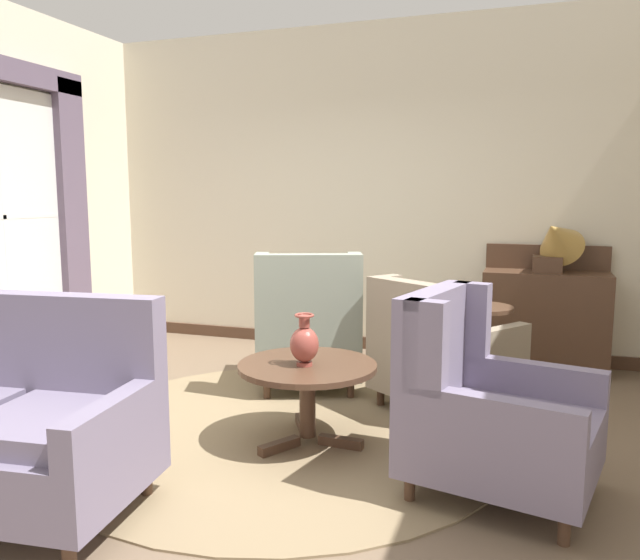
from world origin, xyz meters
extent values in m
plane|color=brown|center=(0.00, 0.00, 0.00)|extent=(7.94, 7.94, 0.00)
cube|color=beige|center=(0.00, 2.65, 1.59)|extent=(5.83, 0.08, 3.18)
cube|color=#4C3323|center=(0.00, 2.60, 0.06)|extent=(5.67, 0.03, 0.12)
cylinder|color=#847051|center=(0.00, 0.30, 0.01)|extent=(2.94, 2.94, 0.01)
cube|color=silver|center=(-2.78, 0.81, 1.35)|extent=(0.03, 1.22, 2.13)
cube|color=white|center=(-2.76, 0.81, 1.35)|extent=(0.02, 1.30, 2.21)
cube|color=white|center=(-2.76, 0.81, 1.35)|extent=(0.02, 0.04, 2.13)
cube|color=white|center=(-2.76, 0.81, 1.35)|extent=(0.02, 1.22, 0.04)
cube|color=#605166|center=(-2.72, 1.60, 1.40)|extent=(0.10, 0.32, 2.43)
cylinder|color=#4C3323|center=(0.23, 0.15, 0.50)|extent=(0.86, 0.86, 0.03)
cylinder|color=#4C3323|center=(0.23, 0.15, 0.26)|extent=(0.10, 0.10, 0.43)
cube|color=#4C3323|center=(0.45, 0.14, 0.04)|extent=(0.28, 0.07, 0.07)
cube|color=#4C3323|center=(0.13, 0.35, 0.04)|extent=(0.19, 0.27, 0.07)
cube|color=#4C3323|center=(0.12, -0.04, 0.04)|extent=(0.19, 0.27, 0.07)
cylinder|color=brown|center=(0.23, 0.10, 0.53)|extent=(0.10, 0.10, 0.02)
ellipsoid|color=brown|center=(0.23, 0.10, 0.64)|extent=(0.18, 0.18, 0.21)
cylinder|color=brown|center=(0.23, 0.10, 0.79)|extent=(0.07, 0.07, 0.07)
torus|color=brown|center=(0.23, 0.10, 0.82)|extent=(0.12, 0.12, 0.02)
cube|color=slate|center=(-0.92, -0.81, 0.74)|extent=(1.41, 0.29, 0.59)
cube|color=slate|center=(-0.57, -1.15, 0.50)|extent=(0.63, 0.67, 0.10)
cube|color=slate|center=(-0.23, -1.12, 0.54)|extent=(0.19, 0.72, 0.19)
cylinder|color=#4C3323|center=(-0.25, -1.40, 0.07)|extent=(0.06, 0.06, 0.14)
cylinder|color=#4C3323|center=(-0.32, -0.75, 0.07)|extent=(0.06, 0.06, 0.14)
cube|color=gray|center=(0.96, 1.09, 0.29)|extent=(1.14, 1.16, 0.30)
cube|color=gray|center=(0.76, 0.79, 0.70)|extent=(0.73, 0.56, 0.52)
cube|color=gray|center=(1.09, 0.67, 0.76)|extent=(0.20, 0.22, 0.40)
cube|color=gray|center=(0.52, 1.05, 0.76)|extent=(0.20, 0.22, 0.40)
cube|color=gray|center=(1.27, 0.94, 0.54)|extent=(0.52, 0.69, 0.20)
cube|color=gray|center=(0.71, 1.32, 0.54)|extent=(0.52, 0.69, 0.20)
cylinder|color=#4C3323|center=(1.42, 1.21, 0.07)|extent=(0.06, 0.06, 0.14)
cylinder|color=#4C3323|center=(0.90, 1.56, 0.07)|extent=(0.06, 0.06, 0.14)
cylinder|color=#4C3323|center=(1.02, 0.62, 0.07)|extent=(0.06, 0.06, 0.14)
cylinder|color=#4C3323|center=(0.50, 0.97, 0.07)|extent=(0.06, 0.06, 0.14)
cube|color=slate|center=(1.40, -0.15, 0.29)|extent=(1.05, 0.97, 0.31)
cube|color=slate|center=(1.03, -0.06, 0.75)|extent=(0.31, 0.81, 0.60)
cube|color=slate|center=(1.04, -0.42, 0.82)|extent=(0.22, 0.14, 0.45)
cube|color=slate|center=(1.19, 0.26, 0.82)|extent=(0.22, 0.14, 0.45)
cube|color=slate|center=(1.37, -0.50, 0.54)|extent=(0.80, 0.27, 0.18)
cube|color=slate|center=(1.53, 0.18, 0.54)|extent=(0.80, 0.27, 0.18)
cylinder|color=#4C3323|center=(1.69, -0.54, 0.07)|extent=(0.06, 0.06, 0.14)
cylinder|color=#4C3323|center=(1.83, 0.08, 0.07)|extent=(0.06, 0.06, 0.14)
cylinder|color=#4C3323|center=(0.97, -0.38, 0.07)|extent=(0.06, 0.06, 0.14)
cylinder|color=#4C3323|center=(1.11, 0.24, 0.07)|extent=(0.06, 0.06, 0.14)
cube|color=gray|center=(-0.18, 1.30, 0.28)|extent=(1.06, 1.12, 0.29)
cube|color=gray|center=(-0.05, 0.94, 0.77)|extent=(0.79, 0.41, 0.68)
cube|color=gray|center=(0.25, 1.15, 0.85)|extent=(0.16, 0.22, 0.52)
cube|color=gray|center=(-0.40, 0.90, 0.85)|extent=(0.16, 0.22, 0.52)
cube|color=gray|center=(0.13, 1.46, 0.55)|extent=(0.37, 0.78, 0.24)
cube|color=gray|center=(-0.52, 1.22, 0.55)|extent=(0.37, 0.78, 0.24)
cylinder|color=#4C3323|center=(-0.01, 1.75, 0.07)|extent=(0.06, 0.06, 0.14)
cylinder|color=#4C3323|center=(-0.61, 1.53, 0.07)|extent=(0.06, 0.06, 0.14)
cylinder|color=#4C3323|center=(0.25, 1.06, 0.07)|extent=(0.06, 0.06, 0.14)
cylinder|color=#4C3323|center=(-0.35, 0.84, 0.07)|extent=(0.06, 0.06, 0.14)
cylinder|color=#4C3323|center=(1.17, 1.32, 0.71)|extent=(0.47, 0.47, 0.03)
cylinder|color=#4C3323|center=(1.17, 1.32, 0.35)|extent=(0.07, 0.07, 0.70)
cylinder|color=#4C3323|center=(1.17, 1.32, 0.02)|extent=(0.30, 0.30, 0.04)
cube|color=#4C3323|center=(1.64, 2.35, 0.49)|extent=(1.05, 0.43, 0.78)
cube|color=#4C3323|center=(1.64, 2.55, 0.99)|extent=(1.05, 0.04, 0.22)
cube|color=#4C3323|center=(1.17, 2.19, 0.05)|extent=(0.06, 0.06, 0.10)
cube|color=#4C3323|center=(2.12, 2.19, 0.05)|extent=(0.06, 0.06, 0.10)
cube|color=#4C3323|center=(1.17, 2.52, 0.05)|extent=(0.06, 0.06, 0.10)
cube|color=#4C3323|center=(2.12, 2.52, 0.05)|extent=(0.06, 0.06, 0.10)
cube|color=#4C3323|center=(1.64, 2.33, 0.95)|extent=(0.24, 0.24, 0.14)
cone|color=#B28942|center=(1.70, 2.25, 1.19)|extent=(0.54, 0.61, 0.51)
camera|label=1|loc=(1.49, -3.29, 1.53)|focal=34.55mm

